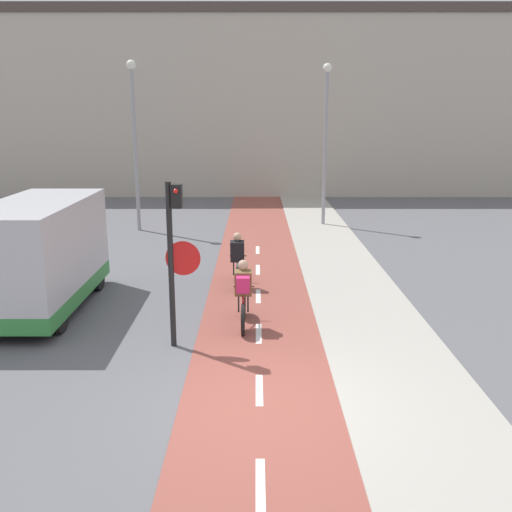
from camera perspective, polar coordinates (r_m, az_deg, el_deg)
ground_plane at (r=9.26m, az=0.13°, el=-14.76°), size 120.00×120.00×0.00m
bike_lane at (r=9.26m, az=0.13°, el=-14.70°), size 2.54×60.00×0.02m
sidewalk_strip at (r=9.59m, az=15.54°, el=-14.09°), size 2.40×60.00×0.05m
building_row_background at (r=33.82m, az=-0.15°, el=14.97°), size 60.00×5.20×10.03m
traffic_light_pole at (r=10.92m, az=-8.38°, el=0.89°), size 0.67×0.25×3.25m
street_lamp_far at (r=22.61m, az=-12.32°, el=12.40°), size 0.36×0.36×6.41m
street_lamp_sidewalk at (r=23.35m, az=6.73°, el=12.62°), size 0.36×0.36×6.38m
cyclist_near at (r=12.15m, az=-1.51°, el=-3.97°), size 0.46×1.67×1.48m
cyclist_far at (r=14.98m, az=-2.10°, el=-0.67°), size 0.46×1.63×1.47m
van at (r=14.04m, az=-21.03°, el=-0.15°), size 1.94×4.64×2.55m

